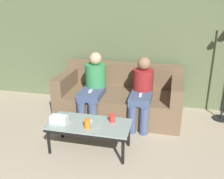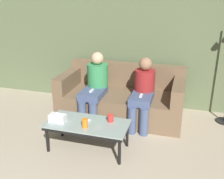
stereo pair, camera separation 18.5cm
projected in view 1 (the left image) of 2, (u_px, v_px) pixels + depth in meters
wall_back at (127, 33)px, 4.60m from camera, size 12.00×0.06×2.60m
couch at (120, 97)px, 4.45m from camera, size 2.02×0.97×0.82m
coffee_table at (89, 126)px, 3.42m from camera, size 1.08×0.52×0.39m
cup_near_left at (112, 118)px, 3.43m from camera, size 0.08×0.08×0.10m
cup_near_right at (87, 124)px, 3.27m from camera, size 0.08×0.08×0.12m
tissue_box at (59, 119)px, 3.41m from camera, size 0.22×0.12×0.13m
game_remote at (89, 123)px, 3.40m from camera, size 0.04×0.15×0.02m
seated_person_left_end at (94, 85)px, 4.22m from camera, size 0.34×0.74×1.09m
seated_person_mid_left at (142, 90)px, 4.06m from camera, size 0.32×0.70×1.06m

